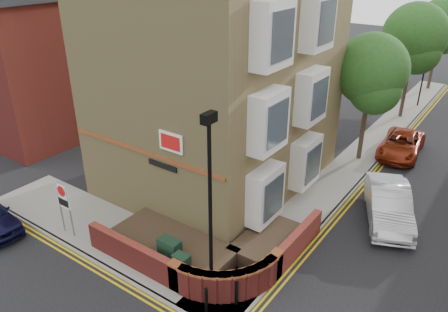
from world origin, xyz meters
TOP-DOWN VIEW (x-y plane):
  - ground at (0.00, 0.00)m, footprint 120.00×120.00m
  - pavement_corner at (-3.50, 1.50)m, footprint 13.00×3.00m
  - pavement_main at (2.00, 16.00)m, footprint 2.00×32.00m
  - kerb_side at (-3.50, 0.00)m, footprint 13.00×0.15m
  - kerb_main_near at (3.00, 16.00)m, footprint 0.15×32.00m
  - yellow_lines_side at (-3.50, -0.25)m, footprint 13.00×0.28m
  - yellow_lines_main at (3.25, 16.00)m, footprint 0.28×32.00m
  - corner_building at (-2.84, 8.00)m, footprint 8.95×10.40m
  - garden_wall at (0.00, 2.50)m, footprint 6.80×6.00m
  - lamppost at (1.60, 1.20)m, footprint 0.25×0.50m
  - utility_cabinet_large at (-0.30, 1.30)m, footprint 0.80×0.45m
  - utility_cabinet_small at (0.50, 1.00)m, footprint 0.55×0.40m
  - bollard_near at (2.00, 0.40)m, footprint 0.11×0.11m
  - bollard_far at (2.60, 1.20)m, footprint 0.11×0.11m
  - zone_sign at (-5.00, 0.50)m, footprint 0.72×0.07m
  - side_building at (-15.00, 8.00)m, footprint 6.40×10.40m
  - tree_near at (2.00, 14.05)m, footprint 3.64×3.65m
  - tree_mid at (2.00, 22.05)m, footprint 4.03×4.03m
  - tree_far at (2.00, 30.05)m, footprint 3.81×3.81m
  - traffic_light_assembly at (2.40, 25.00)m, footprint 0.20×0.16m
  - silver_car_near at (5.00, 9.04)m, footprint 3.28×4.84m
  - red_car_main at (3.64, 16.00)m, footprint 2.40×4.57m

SIDE VIEW (x-z plane):
  - ground at x=0.00m, z-range 0.00..0.00m
  - garden_wall at x=0.00m, z-range -0.60..0.60m
  - yellow_lines_side at x=-3.50m, z-range 0.00..0.01m
  - yellow_lines_main at x=3.25m, z-range 0.00..0.01m
  - pavement_corner at x=-3.50m, z-range 0.00..0.12m
  - pavement_main at x=2.00m, z-range 0.00..0.12m
  - kerb_side at x=-3.50m, z-range 0.00..0.12m
  - kerb_main_near at x=3.00m, z-range 0.00..0.12m
  - bollard_near at x=2.00m, z-range 0.12..1.02m
  - bollard_far at x=2.60m, z-range 0.12..1.02m
  - red_car_main at x=3.64m, z-range 0.00..1.23m
  - utility_cabinet_small at x=0.50m, z-range 0.12..1.22m
  - utility_cabinet_large at x=-0.30m, z-range 0.12..1.32m
  - silver_car_near at x=5.00m, z-range 0.00..1.51m
  - zone_sign at x=-5.00m, z-range 0.54..2.74m
  - traffic_light_assembly at x=2.40m, z-range 0.68..4.88m
  - lamppost at x=1.60m, z-range 0.19..6.49m
  - side_building at x=-15.00m, z-range 0.05..9.05m
  - tree_near at x=2.00m, z-range 1.35..8.05m
  - tree_far at x=2.00m, z-range 1.41..8.42m
  - tree_mid at x=2.00m, z-range 1.49..8.91m
  - corner_building at x=-2.84m, z-range -0.57..13.03m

